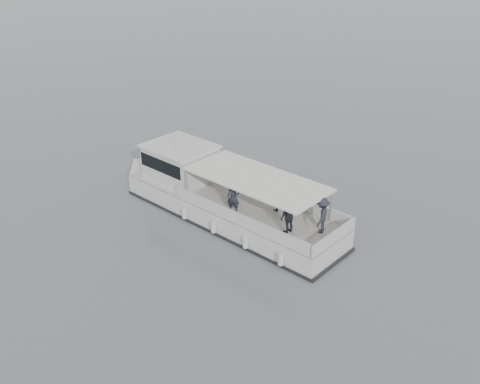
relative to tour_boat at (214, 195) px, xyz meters
The scene contains 2 objects.
ground 4.48m from the tour_boat, 44.46° to the left, with size 1400.00×1400.00×0.00m, color #556064.
tour_boat is the anchor object (origin of this frame).
Camera 1 is at (10.13, -21.92, 12.76)m, focal length 40.00 mm.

